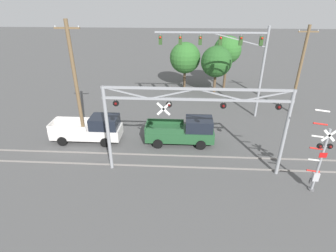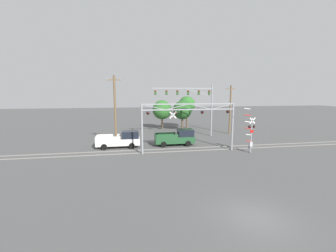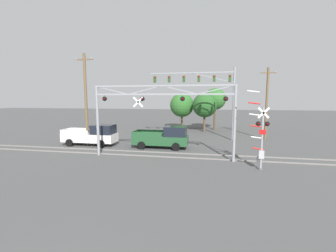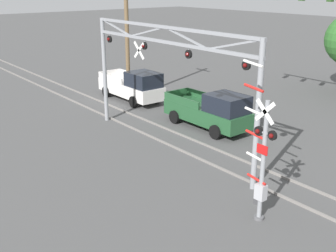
{
  "view_description": "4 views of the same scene",
  "coord_description": "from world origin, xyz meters",
  "px_view_note": "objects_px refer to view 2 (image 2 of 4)",
  "views": [
    {
      "loc": [
        -0.85,
        0.11,
        10.92
      ],
      "look_at": [
        -1.84,
        17.26,
        2.24
      ],
      "focal_mm": 28.0,
      "sensor_mm": 36.0,
      "label": 1
    },
    {
      "loc": [
        -7.14,
        -11.06,
        7.25
      ],
      "look_at": [
        -2.29,
        16.58,
        3.05
      ],
      "focal_mm": 24.0,
      "sensor_mm": 36.0,
      "label": 2
    },
    {
      "loc": [
        3.8,
        -2.69,
        4.88
      ],
      "look_at": [
        -0.11,
        18.16,
        2.29
      ],
      "focal_mm": 24.0,
      "sensor_mm": 36.0,
      "label": 3
    },
    {
      "loc": [
        15.4,
        2.86,
        7.82
      ],
      "look_at": [
        1.76,
        13.76,
        1.86
      ],
      "focal_mm": 45.0,
      "sensor_mm": 36.0,
      "label": 4
    }
  ],
  "objects_px": {
    "crossing_signal_mast": "(251,136)",
    "utility_pole_left": "(115,111)",
    "crossing_gantry": "(189,118)",
    "background_tree_far_left_verge": "(182,110)",
    "utility_pole_right": "(230,109)",
    "pickup_truck_following": "(121,140)",
    "traffic_signal_span": "(196,100)",
    "pickup_truck_lead": "(177,138)",
    "background_tree_beyond_span": "(187,105)",
    "background_tree_far_right_verge": "(162,110)"
  },
  "relations": [
    {
      "from": "pickup_truck_following",
      "to": "utility_pole_left",
      "type": "bearing_deg",
      "value": 179.44
    },
    {
      "from": "background_tree_far_left_verge",
      "to": "background_tree_far_right_verge",
      "type": "bearing_deg",
      "value": 149.54
    },
    {
      "from": "utility_pole_left",
      "to": "background_tree_far_left_verge",
      "type": "xyz_separation_m",
      "value": [
        11.87,
        12.06,
        -0.95
      ]
    },
    {
      "from": "utility_pole_right",
      "to": "background_tree_far_right_verge",
      "type": "relative_size",
      "value": 1.47
    },
    {
      "from": "crossing_signal_mast",
      "to": "utility_pole_left",
      "type": "height_order",
      "value": "utility_pole_left"
    },
    {
      "from": "background_tree_far_right_verge",
      "to": "traffic_signal_span",
      "type": "bearing_deg",
      "value": -62.6
    },
    {
      "from": "crossing_gantry",
      "to": "pickup_truck_following",
      "type": "relative_size",
      "value": 2.05
    },
    {
      "from": "crossing_gantry",
      "to": "crossing_signal_mast",
      "type": "bearing_deg",
      "value": -12.61
    },
    {
      "from": "background_tree_far_left_verge",
      "to": "crossing_signal_mast",
      "type": "bearing_deg",
      "value": -76.23
    },
    {
      "from": "utility_pole_left",
      "to": "background_tree_beyond_span",
      "type": "xyz_separation_m",
      "value": [
        13.39,
        14.5,
        -0.06
      ]
    },
    {
      "from": "pickup_truck_following",
      "to": "background_tree_beyond_span",
      "type": "relative_size",
      "value": 0.87
    },
    {
      "from": "crossing_gantry",
      "to": "traffic_signal_span",
      "type": "bearing_deg",
      "value": 68.2
    },
    {
      "from": "crossing_gantry",
      "to": "pickup_truck_lead",
      "type": "relative_size",
      "value": 2.12
    },
    {
      "from": "background_tree_beyond_span",
      "to": "crossing_signal_mast",
      "type": "bearing_deg",
      "value": -82.14
    },
    {
      "from": "traffic_signal_span",
      "to": "utility_pole_left",
      "type": "xyz_separation_m",
      "value": [
        -12.63,
        -5.72,
        -1.18
      ]
    },
    {
      "from": "background_tree_far_left_verge",
      "to": "utility_pole_left",
      "type": "bearing_deg",
      "value": -134.54
    },
    {
      "from": "crossing_gantry",
      "to": "utility_pole_left",
      "type": "bearing_deg",
      "value": 157.24
    },
    {
      "from": "utility_pole_right",
      "to": "crossing_gantry",
      "type": "bearing_deg",
      "value": -134.14
    },
    {
      "from": "pickup_truck_following",
      "to": "background_tree_far_left_verge",
      "type": "height_order",
      "value": "background_tree_far_left_verge"
    },
    {
      "from": "background_tree_far_left_verge",
      "to": "traffic_signal_span",
      "type": "bearing_deg",
      "value": -83.1
    },
    {
      "from": "utility_pole_right",
      "to": "background_tree_far_right_verge",
      "type": "bearing_deg",
      "value": 146.79
    },
    {
      "from": "pickup_truck_following",
      "to": "background_tree_beyond_span",
      "type": "xyz_separation_m",
      "value": [
        12.76,
        14.51,
        3.76
      ]
    },
    {
      "from": "traffic_signal_span",
      "to": "background_tree_far_right_verge",
      "type": "distance_m",
      "value": 9.78
    },
    {
      "from": "crossing_gantry",
      "to": "background_tree_far_left_verge",
      "type": "distance_m",
      "value": 16.06
    },
    {
      "from": "crossing_signal_mast",
      "to": "background_tree_beyond_span",
      "type": "bearing_deg",
      "value": 97.86
    },
    {
      "from": "crossing_gantry",
      "to": "pickup_truck_following",
      "type": "height_order",
      "value": "crossing_gantry"
    },
    {
      "from": "crossing_signal_mast",
      "to": "utility_pole_left",
      "type": "relative_size",
      "value": 0.58
    },
    {
      "from": "crossing_gantry",
      "to": "pickup_truck_following",
      "type": "distance_m",
      "value": 9.56
    },
    {
      "from": "crossing_signal_mast",
      "to": "utility_pole_left",
      "type": "distance_m",
      "value": 17.21
    },
    {
      "from": "utility_pole_right",
      "to": "background_tree_far_left_verge",
      "type": "distance_m",
      "value": 8.96
    },
    {
      "from": "crossing_signal_mast",
      "to": "pickup_truck_lead",
      "type": "relative_size",
      "value": 1.0
    },
    {
      "from": "crossing_signal_mast",
      "to": "traffic_signal_span",
      "type": "height_order",
      "value": "traffic_signal_span"
    },
    {
      "from": "traffic_signal_span",
      "to": "pickup_truck_lead",
      "type": "bearing_deg",
      "value": -127.64
    },
    {
      "from": "pickup_truck_lead",
      "to": "background_tree_far_right_verge",
      "type": "bearing_deg",
      "value": 90.02
    },
    {
      "from": "traffic_signal_span",
      "to": "background_tree_far_right_verge",
      "type": "xyz_separation_m",
      "value": [
        -4.39,
        8.46,
        -2.2
      ]
    },
    {
      "from": "crossing_signal_mast",
      "to": "utility_pole_right",
      "type": "distance_m",
      "value": 12.92
    },
    {
      "from": "background_tree_far_right_verge",
      "to": "background_tree_far_left_verge",
      "type": "bearing_deg",
      "value": -30.46
    },
    {
      "from": "crossing_gantry",
      "to": "crossing_signal_mast",
      "type": "distance_m",
      "value": 7.74
    },
    {
      "from": "crossing_gantry",
      "to": "background_tree_far_left_verge",
      "type": "bearing_deg",
      "value": 79.2
    },
    {
      "from": "traffic_signal_span",
      "to": "background_tree_far_left_verge",
      "type": "distance_m",
      "value": 6.73
    },
    {
      "from": "traffic_signal_span",
      "to": "pickup_truck_following",
      "type": "bearing_deg",
      "value": -154.47
    },
    {
      "from": "traffic_signal_span",
      "to": "utility_pole_left",
      "type": "distance_m",
      "value": 13.92
    },
    {
      "from": "utility_pole_left",
      "to": "crossing_signal_mast",
      "type": "bearing_deg",
      "value": -18.33
    },
    {
      "from": "crossing_signal_mast",
      "to": "background_tree_far_left_verge",
      "type": "bearing_deg",
      "value": 103.77
    },
    {
      "from": "traffic_signal_span",
      "to": "utility_pole_left",
      "type": "bearing_deg",
      "value": -155.63
    },
    {
      "from": "pickup_truck_following",
      "to": "utility_pole_left",
      "type": "distance_m",
      "value": 3.87
    },
    {
      "from": "pickup_truck_following",
      "to": "background_tree_far_left_verge",
      "type": "distance_m",
      "value": 16.73
    },
    {
      "from": "utility_pole_left",
      "to": "background_tree_beyond_span",
      "type": "height_order",
      "value": "utility_pole_left"
    },
    {
      "from": "crossing_gantry",
      "to": "background_tree_far_right_verge",
      "type": "bearing_deg",
      "value": 91.95
    },
    {
      "from": "crossing_signal_mast",
      "to": "pickup_truck_following",
      "type": "height_order",
      "value": "crossing_signal_mast"
    }
  ]
}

